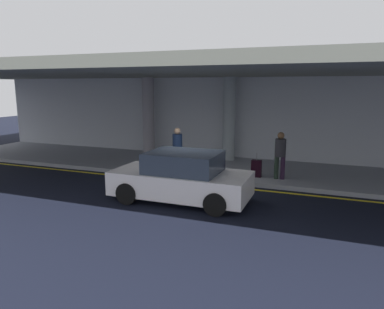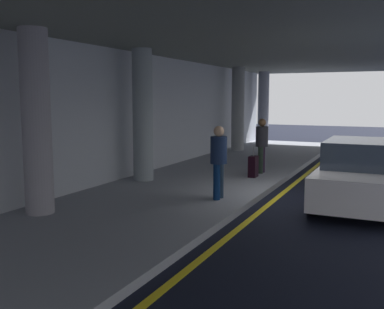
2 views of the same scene
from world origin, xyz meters
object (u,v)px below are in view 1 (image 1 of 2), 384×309
support_column_far_left (148,116)px  car_white (182,178)px  traveler_with_luggage (280,152)px  person_waiting_for_ride (177,146)px  suitcase_upright_primary (256,168)px  support_column_left_mid (229,119)px

support_column_far_left → car_white: bearing=-54.5°
car_white → traveler_with_luggage: traveler_with_luggage is taller
person_waiting_for_ride → suitcase_upright_primary: 3.13m
support_column_far_left → traveler_with_luggage: bearing=-22.1°
support_column_left_mid → person_waiting_for_ride: support_column_left_mid is taller
traveler_with_luggage → person_waiting_for_ride: same height
suitcase_upright_primary → support_column_far_left: bearing=157.8°
traveler_with_luggage → person_waiting_for_ride: bearing=-123.9°
support_column_far_left → person_waiting_for_ride: 3.99m
support_column_far_left → person_waiting_for_ride: support_column_far_left is taller
support_column_left_mid → suitcase_upright_primary: size_ratio=4.06×
car_white → suitcase_upright_primary: (1.65, 3.10, -0.25)m
support_column_left_mid → person_waiting_for_ride: size_ratio=2.17×
person_waiting_for_ride → car_white: bearing=-36.1°
support_column_far_left → person_waiting_for_ride: bearing=-45.8°
support_column_left_mid → support_column_far_left: bearing=180.0°
suitcase_upright_primary → traveler_with_luggage: bearing=2.1°
support_column_left_mid → person_waiting_for_ride: bearing=-114.8°
support_column_left_mid → traveler_with_luggage: 3.83m
car_white → person_waiting_for_ride: (-1.41, 2.98, 0.40)m
traveler_with_luggage → person_waiting_for_ride: 3.88m
person_waiting_for_ride → suitcase_upright_primary: (3.06, 0.12, -0.65)m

